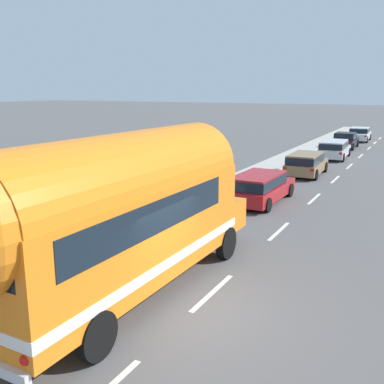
{
  "coord_description": "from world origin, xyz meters",
  "views": [
    {
      "loc": [
        4.51,
        -8.54,
        5.13
      ],
      "look_at": [
        -1.76,
        3.38,
        2.03
      ],
      "focal_mm": 41.93,
      "sensor_mm": 36.0,
      "label": 1
    }
  ],
  "objects_px": {
    "car_lead": "(259,186)",
    "car_fifth": "(359,134)",
    "painted_bus": "(113,212)",
    "car_second": "(306,163)",
    "car_fourth": "(345,140)",
    "car_third": "(334,148)"
  },
  "relations": [
    {
      "from": "car_second",
      "to": "car_third",
      "type": "bearing_deg",
      "value": 88.44
    },
    {
      "from": "car_fourth",
      "to": "car_second",
      "type": "bearing_deg",
      "value": -89.59
    },
    {
      "from": "painted_bus",
      "to": "car_lead",
      "type": "distance_m",
      "value": 11.19
    },
    {
      "from": "car_fourth",
      "to": "car_fifth",
      "type": "height_order",
      "value": "same"
    },
    {
      "from": "painted_bus",
      "to": "car_second",
      "type": "bearing_deg",
      "value": 89.89
    },
    {
      "from": "car_second",
      "to": "car_third",
      "type": "relative_size",
      "value": 0.92
    },
    {
      "from": "car_fourth",
      "to": "painted_bus",
      "type": "bearing_deg",
      "value": -89.88
    },
    {
      "from": "car_second",
      "to": "car_fifth",
      "type": "relative_size",
      "value": 1.0
    },
    {
      "from": "painted_bus",
      "to": "car_second",
      "type": "relative_size",
      "value": 2.41
    },
    {
      "from": "painted_bus",
      "to": "car_fourth",
      "type": "height_order",
      "value": "painted_bus"
    },
    {
      "from": "painted_bus",
      "to": "car_fourth",
      "type": "xyz_separation_m",
      "value": [
        -0.07,
        33.38,
        -1.57
      ]
    },
    {
      "from": "car_lead",
      "to": "car_fourth",
      "type": "relative_size",
      "value": 1.07
    },
    {
      "from": "painted_bus",
      "to": "car_lead",
      "type": "bearing_deg",
      "value": 91.13
    },
    {
      "from": "car_second",
      "to": "painted_bus",
      "type": "bearing_deg",
      "value": -90.11
    },
    {
      "from": "car_lead",
      "to": "car_second",
      "type": "relative_size",
      "value": 1.08
    },
    {
      "from": "painted_bus",
      "to": "car_second",
      "type": "distance_m",
      "value": 18.82
    },
    {
      "from": "painted_bus",
      "to": "car_third",
      "type": "bearing_deg",
      "value": 89.47
    },
    {
      "from": "car_fourth",
      "to": "car_fifth",
      "type": "bearing_deg",
      "value": 87.1
    },
    {
      "from": "car_second",
      "to": "car_fifth",
      "type": "height_order",
      "value": "same"
    },
    {
      "from": "car_third",
      "to": "car_fifth",
      "type": "height_order",
      "value": "same"
    },
    {
      "from": "car_lead",
      "to": "car_fifth",
      "type": "xyz_separation_m",
      "value": [
        0.48,
        28.7,
        -0.06
      ]
    },
    {
      "from": "car_third",
      "to": "painted_bus",
      "type": "bearing_deg",
      "value": -90.53
    }
  ]
}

